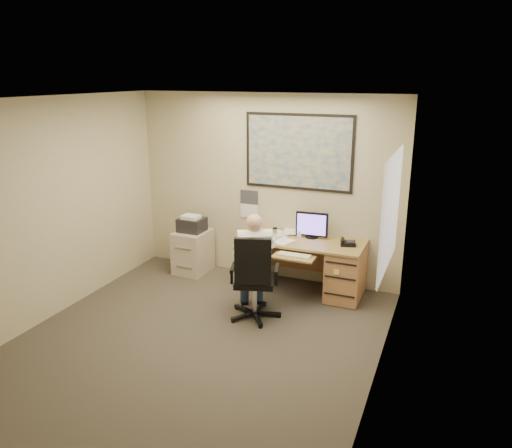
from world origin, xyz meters
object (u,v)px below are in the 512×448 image
at_px(person, 256,266).
at_px(desk, 329,264).
at_px(filing_cabinet, 193,248).
at_px(office_chair, 252,294).

bearing_deg(person, desk, 26.40).
height_order(desk, filing_cabinet, desk).
bearing_deg(desk, person, -125.06).
distance_m(office_chair, person, 0.35).
distance_m(filing_cabinet, office_chair, 1.81).
height_order(filing_cabinet, office_chair, office_chair).
bearing_deg(desk, filing_cabinet, 179.29).
relative_size(filing_cabinet, office_chair, 0.81).
relative_size(office_chair, person, 0.84).
bearing_deg(filing_cabinet, person, -33.25).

